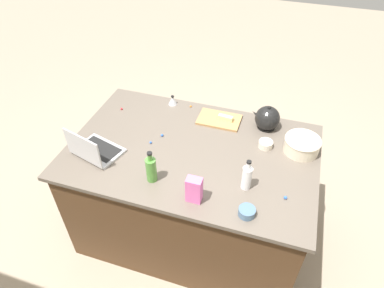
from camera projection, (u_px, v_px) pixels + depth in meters
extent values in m
plane|color=gray|center=(192.00, 227.00, 2.93)|extent=(12.00, 12.00, 0.00)
cube|color=#4C331E|center=(192.00, 194.00, 2.64)|extent=(1.63, 1.03, 0.87)
cube|color=#60564C|center=(192.00, 151.00, 2.34)|extent=(1.69, 1.09, 0.03)
cube|color=#B7B7BC|center=(99.00, 151.00, 2.31)|extent=(0.36, 0.29, 0.02)
cube|color=black|center=(100.00, 149.00, 2.31)|extent=(0.30, 0.22, 0.00)
cube|color=#B7B7BC|center=(83.00, 148.00, 2.17)|extent=(0.29, 0.09, 0.20)
cube|color=#333842|center=(83.00, 148.00, 2.17)|extent=(0.26, 0.07, 0.18)
cylinder|color=beige|center=(302.00, 146.00, 2.29)|extent=(0.23, 0.23, 0.10)
cylinder|color=black|center=(302.00, 145.00, 2.29)|extent=(0.19, 0.19, 0.09)
torus|color=beige|center=(303.00, 140.00, 2.26)|extent=(0.24, 0.24, 0.01)
cylinder|color=white|center=(247.00, 178.00, 2.02)|extent=(0.06, 0.06, 0.16)
cylinder|color=white|center=(249.00, 166.00, 1.96)|extent=(0.02, 0.02, 0.05)
cylinder|color=black|center=(249.00, 162.00, 1.94)|extent=(0.03, 0.03, 0.01)
cylinder|color=#4C8C38|center=(151.00, 170.00, 2.07)|extent=(0.07, 0.07, 0.17)
cylinder|color=#4C8C38|center=(150.00, 157.00, 2.00)|extent=(0.03, 0.03, 0.05)
cylinder|color=black|center=(149.00, 153.00, 1.98)|extent=(0.03, 0.03, 0.01)
cylinder|color=black|center=(266.00, 126.00, 2.52)|extent=(0.13, 0.13, 0.01)
sphere|color=black|center=(267.00, 118.00, 2.47)|extent=(0.18, 0.18, 0.18)
cone|color=black|center=(256.00, 114.00, 2.47)|extent=(0.08, 0.03, 0.07)
sphere|color=black|center=(269.00, 108.00, 2.41)|extent=(0.02, 0.02, 0.02)
cube|color=#AD7F4C|center=(219.00, 120.00, 2.57)|extent=(0.32, 0.20, 0.02)
cube|color=#F4E58C|center=(225.00, 118.00, 2.55)|extent=(0.11, 0.05, 0.04)
cylinder|color=beige|center=(266.00, 144.00, 2.34)|extent=(0.10, 0.10, 0.05)
cylinder|color=slate|center=(247.00, 212.00, 1.91)|extent=(0.10, 0.10, 0.05)
cone|color=#B2B2B7|center=(173.00, 100.00, 2.72)|extent=(0.07, 0.07, 0.07)
cylinder|color=black|center=(173.00, 96.00, 2.70)|extent=(0.02, 0.02, 0.01)
cube|color=pink|center=(194.00, 190.00, 1.95)|extent=(0.09, 0.06, 0.17)
sphere|color=red|center=(122.00, 109.00, 2.68)|extent=(0.02, 0.02, 0.02)
sphere|color=blue|center=(285.00, 198.00, 2.00)|extent=(0.02, 0.02, 0.02)
sphere|color=orange|center=(191.00, 106.00, 2.71)|extent=(0.01, 0.01, 0.01)
sphere|color=blue|center=(162.00, 135.00, 2.43)|extent=(0.02, 0.02, 0.02)
sphere|color=blue|center=(151.00, 142.00, 2.38)|extent=(0.02, 0.02, 0.02)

